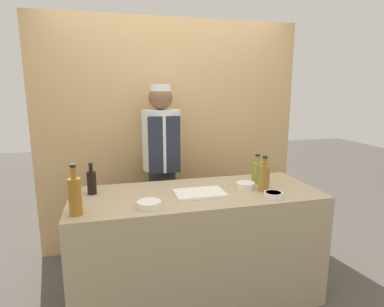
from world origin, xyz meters
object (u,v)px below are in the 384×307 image
object	(u,v)px
sauce_bowl_white	(149,204)
chef_center	(162,166)
bottle_amber	(75,195)
bottle_oil	(257,172)
sauce_bowl_green	(273,195)
cutting_board	(200,193)
sauce_bowl_brown	(245,185)
bottle_soy	(92,182)
bottle_vinegar	(264,177)

from	to	relation	value
sauce_bowl_white	chef_center	size ratio (longest dim) A/B	0.10
sauce_bowl_white	bottle_amber	size ratio (longest dim) A/B	0.50
bottle_amber	chef_center	world-z (taller)	chef_center
bottle_oil	chef_center	size ratio (longest dim) A/B	0.14
sauce_bowl_white	chef_center	distance (m)	1.00
sauce_bowl_green	bottle_amber	world-z (taller)	bottle_amber
sauce_bowl_green	cutting_board	xyz separation A→B (m)	(-0.51, 0.21, -0.01)
sauce_bowl_green	sauce_bowl_white	bearing A→B (deg)	178.17
sauce_bowl_brown	chef_center	size ratio (longest dim) A/B	0.09
sauce_bowl_green	cutting_board	distance (m)	0.55
bottle_soy	bottle_oil	bearing A→B (deg)	-2.13
bottle_soy	chef_center	xyz separation A→B (m)	(0.64, 0.57, -0.05)
sauce_bowl_brown	bottle_soy	world-z (taller)	bottle_soy
bottle_vinegar	bottle_soy	xyz separation A→B (m)	(-1.32, 0.26, -0.01)
sauce_bowl_green	cutting_board	world-z (taller)	sauce_bowl_green
sauce_bowl_white	bottle_vinegar	bearing A→B (deg)	8.12
sauce_bowl_green	bottle_oil	size ratio (longest dim) A/B	0.56
bottle_soy	chef_center	bearing A→B (deg)	41.86
cutting_board	bottle_amber	bearing A→B (deg)	-168.02
cutting_board	bottle_soy	xyz separation A→B (m)	(-0.80, 0.22, 0.09)
cutting_board	chef_center	world-z (taller)	chef_center
sauce_bowl_green	bottle_vinegar	bearing A→B (deg)	88.79
sauce_bowl_white	chef_center	world-z (taller)	chef_center
cutting_board	sauce_bowl_brown	bearing A→B (deg)	6.19
cutting_board	bottle_vinegar	world-z (taller)	bottle_vinegar
sauce_bowl_white	sauce_bowl_green	size ratio (longest dim) A/B	1.19
sauce_bowl_green	bottle_oil	distance (m)	0.38
chef_center	cutting_board	bearing A→B (deg)	-78.30
bottle_vinegar	cutting_board	bearing A→B (deg)	175.20
bottle_soy	sauce_bowl_brown	bearing A→B (deg)	-8.37
sauce_bowl_brown	cutting_board	bearing A→B (deg)	-173.81
sauce_bowl_white	bottle_oil	bearing A→B (deg)	19.60
bottle_oil	chef_center	xyz separation A→B (m)	(-0.72, 0.62, -0.06)
sauce_bowl_green	bottle_soy	world-z (taller)	bottle_soy
sauce_bowl_white	bottle_vinegar	world-z (taller)	bottle_vinegar
bottle_amber	bottle_vinegar	bearing A→B (deg)	5.86
sauce_bowl_white	cutting_board	world-z (taller)	sauce_bowl_white
bottle_amber	bottle_oil	bearing A→B (deg)	13.89
sauce_bowl_white	sauce_bowl_brown	size ratio (longest dim) A/B	1.11
bottle_amber	bottle_oil	world-z (taller)	bottle_amber
chef_center	sauce_bowl_white	bearing A→B (deg)	-104.29
sauce_bowl_green	bottle_amber	bearing A→B (deg)	179.25
bottle_amber	chef_center	distance (m)	1.22
cutting_board	chef_center	distance (m)	0.81
sauce_bowl_brown	bottle_amber	size ratio (longest dim) A/B	0.45
bottle_oil	sauce_bowl_green	bearing A→B (deg)	-96.76
bottle_amber	bottle_soy	bearing A→B (deg)	78.72
bottle_oil	chef_center	distance (m)	0.95
bottle_vinegar	chef_center	world-z (taller)	chef_center
sauce_bowl_white	cutting_board	size ratio (longest dim) A/B	0.44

